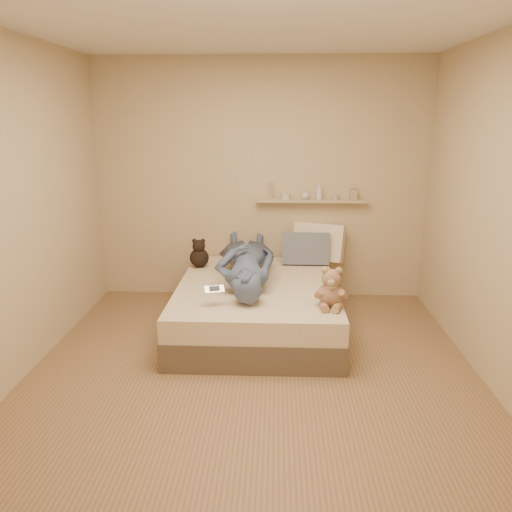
{
  "coord_description": "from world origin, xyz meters",
  "views": [
    {
      "loc": [
        0.17,
        -3.56,
        1.97
      ],
      "look_at": [
        0.0,
        0.65,
        0.8
      ],
      "focal_mm": 35.0,
      "sensor_mm": 36.0,
      "label": 1
    }
  ],
  "objects_px": {
    "dark_plush": "(199,255)",
    "pillow_grey": "(305,248)",
    "teddy_bear": "(331,291)",
    "person": "(246,261)",
    "bed": "(257,306)",
    "wall_shelf": "(311,201)",
    "game_console": "(214,289)",
    "pillow_cream": "(318,243)"
  },
  "relations": [
    {
      "from": "pillow_grey",
      "to": "dark_plush",
      "type": "bearing_deg",
      "value": -171.36
    },
    {
      "from": "teddy_bear",
      "to": "pillow_grey",
      "type": "relative_size",
      "value": 0.71
    },
    {
      "from": "bed",
      "to": "game_console",
      "type": "distance_m",
      "value": 0.77
    },
    {
      "from": "person",
      "to": "wall_shelf",
      "type": "xyz_separation_m",
      "value": [
        0.67,
        0.79,
        0.46
      ]
    },
    {
      "from": "teddy_bear",
      "to": "wall_shelf",
      "type": "xyz_separation_m",
      "value": [
        -0.08,
        1.49,
        0.5
      ]
    },
    {
      "from": "bed",
      "to": "pillow_grey",
      "type": "bearing_deg",
      "value": 54.58
    },
    {
      "from": "game_console",
      "to": "teddy_bear",
      "type": "distance_m",
      "value": 0.97
    },
    {
      "from": "wall_shelf",
      "to": "bed",
      "type": "bearing_deg",
      "value": -121.18
    },
    {
      "from": "bed",
      "to": "teddy_bear",
      "type": "xyz_separation_m",
      "value": [
        0.63,
        -0.59,
        0.37
      ]
    },
    {
      "from": "game_console",
      "to": "person",
      "type": "height_order",
      "value": "person"
    },
    {
      "from": "dark_plush",
      "to": "person",
      "type": "height_order",
      "value": "person"
    },
    {
      "from": "bed",
      "to": "game_console",
      "type": "bearing_deg",
      "value": -119.5
    },
    {
      "from": "dark_plush",
      "to": "pillow_cream",
      "type": "distance_m",
      "value": 1.31
    },
    {
      "from": "dark_plush",
      "to": "pillow_grey",
      "type": "relative_size",
      "value": 0.62
    },
    {
      "from": "pillow_grey",
      "to": "wall_shelf",
      "type": "distance_m",
      "value": 0.53
    },
    {
      "from": "dark_plush",
      "to": "person",
      "type": "distance_m",
      "value": 0.66
    },
    {
      "from": "teddy_bear",
      "to": "person",
      "type": "distance_m",
      "value": 1.03
    },
    {
      "from": "bed",
      "to": "dark_plush",
      "type": "height_order",
      "value": "dark_plush"
    },
    {
      "from": "wall_shelf",
      "to": "pillow_cream",
      "type": "bearing_deg",
      "value": -41.6
    },
    {
      "from": "bed",
      "to": "wall_shelf",
      "type": "bearing_deg",
      "value": 58.82
    },
    {
      "from": "bed",
      "to": "pillow_grey",
      "type": "distance_m",
      "value": 0.93
    },
    {
      "from": "teddy_bear",
      "to": "pillow_cream",
      "type": "distance_m",
      "value": 1.42
    },
    {
      "from": "pillow_grey",
      "to": "wall_shelf",
      "type": "height_order",
      "value": "wall_shelf"
    },
    {
      "from": "pillow_cream",
      "to": "wall_shelf",
      "type": "height_order",
      "value": "wall_shelf"
    },
    {
      "from": "dark_plush",
      "to": "wall_shelf",
      "type": "bearing_deg",
      "value": 18.26
    },
    {
      "from": "teddy_bear",
      "to": "wall_shelf",
      "type": "height_order",
      "value": "wall_shelf"
    },
    {
      "from": "teddy_bear",
      "to": "wall_shelf",
      "type": "distance_m",
      "value": 1.58
    },
    {
      "from": "person",
      "to": "game_console",
      "type": "bearing_deg",
      "value": 69.37
    },
    {
      "from": "pillow_cream",
      "to": "wall_shelf",
      "type": "distance_m",
      "value": 0.47
    },
    {
      "from": "teddy_bear",
      "to": "dark_plush",
      "type": "height_order",
      "value": "teddy_bear"
    },
    {
      "from": "dark_plush",
      "to": "pillow_cream",
      "type": "bearing_deg",
      "value": 13.74
    },
    {
      "from": "dark_plush",
      "to": "wall_shelf",
      "type": "relative_size",
      "value": 0.26
    },
    {
      "from": "game_console",
      "to": "pillow_grey",
      "type": "height_order",
      "value": "pillow_grey"
    },
    {
      "from": "game_console",
      "to": "wall_shelf",
      "type": "xyz_separation_m",
      "value": [
        0.88,
        1.5,
        0.51
      ]
    },
    {
      "from": "dark_plush",
      "to": "pillow_grey",
      "type": "xyz_separation_m",
      "value": [
        1.12,
        0.17,
        0.04
      ]
    },
    {
      "from": "bed",
      "to": "dark_plush",
      "type": "relative_size",
      "value": 6.12
    },
    {
      "from": "pillow_cream",
      "to": "dark_plush",
      "type": "bearing_deg",
      "value": -166.26
    },
    {
      "from": "teddy_bear",
      "to": "pillow_cream",
      "type": "bearing_deg",
      "value": 89.76
    },
    {
      "from": "person",
      "to": "pillow_cream",
      "type": "bearing_deg",
      "value": -140.07
    },
    {
      "from": "teddy_bear",
      "to": "wall_shelf",
      "type": "relative_size",
      "value": 0.3
    },
    {
      "from": "teddy_bear",
      "to": "pillow_grey",
      "type": "bearing_deg",
      "value": 96.36
    },
    {
      "from": "wall_shelf",
      "to": "person",
      "type": "bearing_deg",
      "value": -130.03
    }
  ]
}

